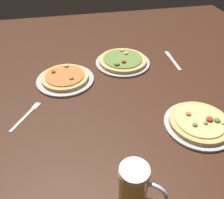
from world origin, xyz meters
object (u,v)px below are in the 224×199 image
object	(u,v)px
pizza_plate_side	(123,61)
knife_right	(173,60)
pizza_plate_near	(199,123)
pizza_plate_far	(65,78)
beer_mug_dark	(135,186)
fork_left	(26,115)

from	to	relation	value
pizza_plate_side	knife_right	bearing A→B (deg)	-4.33
pizza_plate_side	pizza_plate_near	bearing A→B (deg)	-71.45
pizza_plate_far	knife_right	distance (m)	0.64
pizza_plate_far	pizza_plate_side	size ratio (longest dim) A/B	0.95
beer_mug_dark	pizza_plate_side	bearing A→B (deg)	78.45
pizza_plate_side	beer_mug_dark	xyz separation A→B (m)	(-0.17, -0.81, 0.06)
fork_left	knife_right	size ratio (longest dim) A/B	0.78
pizza_plate_side	fork_left	size ratio (longest dim) A/B	1.76
pizza_plate_near	knife_right	size ratio (longest dim) A/B	1.25
pizza_plate_far	fork_left	distance (m)	0.30
pizza_plate_side	fork_left	bearing A→B (deg)	-146.08
beer_mug_dark	knife_right	size ratio (longest dim) A/B	0.70
pizza_plate_near	pizza_plate_side	distance (m)	0.58
pizza_plate_near	pizza_plate_side	size ratio (longest dim) A/B	0.92
pizza_plate_side	beer_mug_dark	distance (m)	0.83
pizza_plate_side	knife_right	xyz separation A→B (m)	(0.30, -0.02, -0.01)
pizza_plate_far	knife_right	size ratio (longest dim) A/B	1.31
pizza_plate_near	fork_left	size ratio (longest dim) A/B	1.61
pizza_plate_far	fork_left	world-z (taller)	pizza_plate_far
pizza_plate_far	knife_right	xyz separation A→B (m)	(0.63, 0.09, -0.01)
pizza_plate_near	fork_left	xyz separation A→B (m)	(-0.70, 0.21, -0.01)
beer_mug_dark	fork_left	distance (m)	0.58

